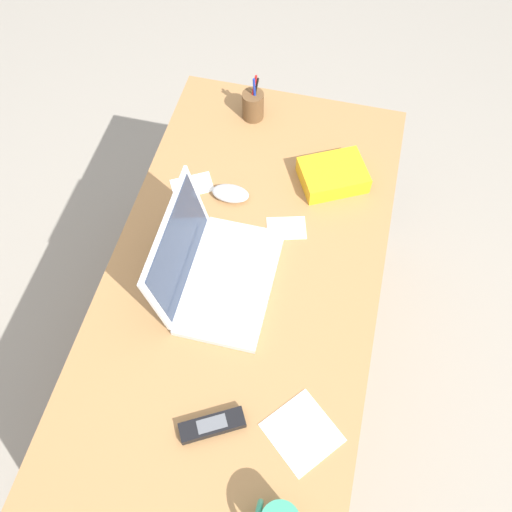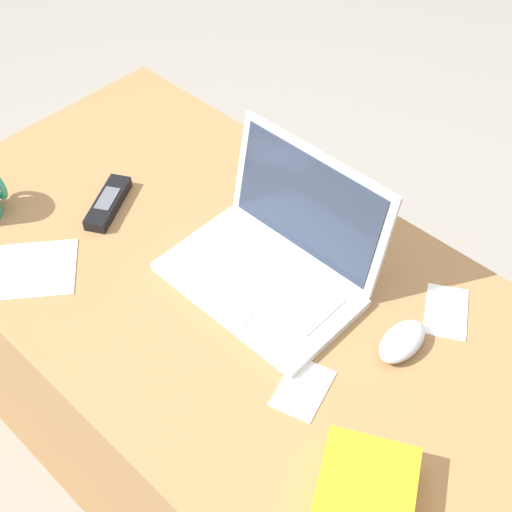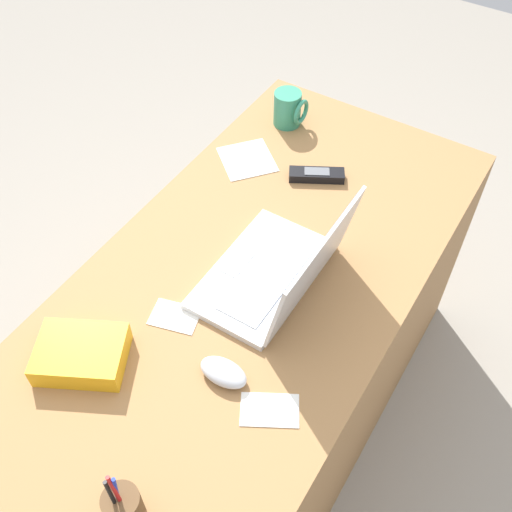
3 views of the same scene
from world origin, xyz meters
The scene contains 9 objects.
ground_plane centered at (0.00, 0.00, 0.00)m, with size 6.00×6.00×0.00m, color gray.
desk centered at (0.00, 0.00, 0.36)m, with size 1.42×0.71×0.73m, color #9E7042.
laptop centered at (0.00, 0.07, 0.77)m, with size 0.35×0.26×0.23m.
computer_mouse centered at (0.26, 0.10, 0.74)m, with size 0.06×0.11×0.04m, color silver.
cordless_phone centered at (-0.36, -0.03, 0.74)m, with size 0.11×0.15×0.03m.
snack_bag centered at (0.39, -0.17, 0.75)m, with size 0.13×0.18×0.05m, color #F2AD19.
paper_note_near_laptop centered at (-0.33, -0.23, 0.73)m, with size 0.14×0.15×0.00m, color white.
paper_note_left centered at (0.20, -0.08, 0.73)m, with size 0.07×0.11×0.00m, color white.
paper_note_right centered at (0.28, 0.21, 0.73)m, with size 0.07×0.12×0.00m, color white.
Camera 2 is at (0.56, -0.57, 1.70)m, focal length 49.02 mm.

